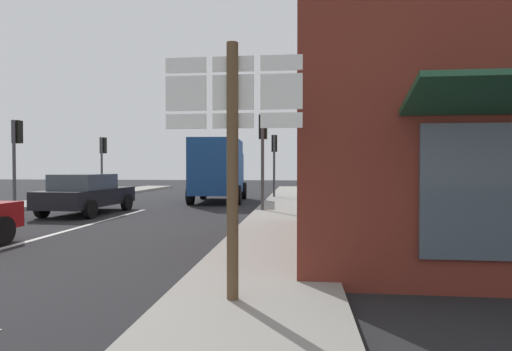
% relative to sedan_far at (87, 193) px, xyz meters
% --- Properties ---
extents(ground_plane, '(80.00, 80.00, 0.00)m').
position_rel_sedan_far_xyz_m(ground_plane, '(1.55, -0.38, -0.76)').
color(ground_plane, '#232326').
extents(sidewalk_right, '(2.24, 44.00, 0.14)m').
position_rel_sedan_far_xyz_m(sidewalk_right, '(7.25, -2.38, -0.69)').
color(sidewalk_right, gray).
rests_on(sidewalk_right, ground).
extents(lane_centre_stripe, '(0.16, 12.00, 0.01)m').
position_rel_sedan_far_xyz_m(lane_centre_stripe, '(1.55, -4.38, -0.75)').
color(lane_centre_stripe, silver).
rests_on(lane_centre_stripe, ground).
extents(sedan_far, '(2.09, 4.26, 1.47)m').
position_rel_sedan_far_xyz_m(sedan_far, '(0.00, 0.00, 0.00)').
color(sedan_far, black).
rests_on(sedan_far, ground).
extents(delivery_truck, '(2.74, 5.12, 3.05)m').
position_rel_sedan_far_xyz_m(delivery_truck, '(3.80, 5.64, 0.89)').
color(delivery_truck, '#19478C').
rests_on(delivery_truck, ground).
extents(route_sign_post, '(1.66, 0.14, 3.20)m').
position_rel_sedan_far_xyz_m(route_sign_post, '(7.00, -9.43, 1.24)').
color(route_sign_post, brown).
rests_on(route_sign_post, ground).
extents(traffic_light_far_left, '(0.30, 0.49, 3.41)m').
position_rel_sedan_far_xyz_m(traffic_light_far_left, '(-3.34, 7.90, 1.77)').
color(traffic_light_far_left, '#47474C').
rests_on(traffic_light_far_left, ground).
extents(traffic_light_near_left, '(0.30, 0.49, 3.57)m').
position_rel_sedan_far_xyz_m(traffic_light_near_left, '(-3.34, 0.78, 1.89)').
color(traffic_light_near_left, '#47474C').
rests_on(traffic_light_near_left, ground).
extents(traffic_light_near_right, '(0.30, 0.49, 3.68)m').
position_rel_sedan_far_xyz_m(traffic_light_near_right, '(6.43, 0.92, 1.96)').
color(traffic_light_near_right, '#47474C').
rests_on(traffic_light_near_right, ground).
extents(traffic_light_far_right, '(0.30, 0.49, 3.46)m').
position_rel_sedan_far_xyz_m(traffic_light_far_right, '(6.43, 7.79, 1.80)').
color(traffic_light_far_right, '#47474C').
rests_on(traffic_light_far_right, ground).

